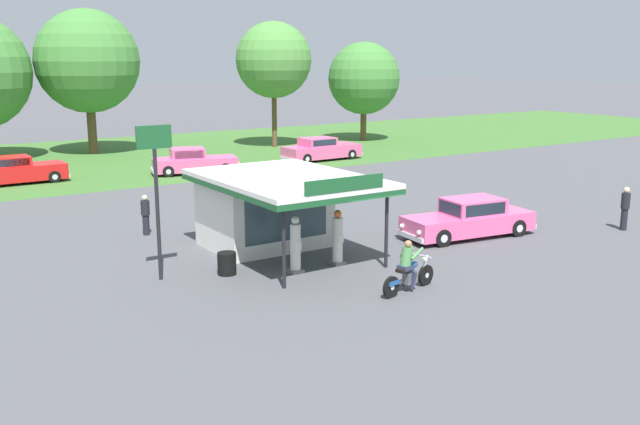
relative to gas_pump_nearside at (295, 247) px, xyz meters
name	(u,v)px	position (x,y,z in m)	size (l,w,h in m)	color
ground_plane	(365,266)	(2.31, -0.63, -0.85)	(300.00, 300.00, 0.00)	#4C4C51
grass_verge_strip	(97,159)	(2.31, 29.37, -0.84)	(120.00, 24.00, 0.01)	#3D6B2D
service_station_kiosk	(270,203)	(0.83, 3.07, 0.80)	(4.80, 6.91, 3.25)	silver
gas_pump_nearside	(295,247)	(0.00, 0.00, 0.00)	(0.44, 0.44, 1.86)	slate
gas_pump_offside	(338,240)	(1.65, 0.00, 0.00)	(0.44, 0.44, 1.87)	slate
motorcycle_with_rider	(408,270)	(1.77, -3.47, -0.19)	(2.25, 0.74, 1.58)	black
featured_classic_sedan	(469,219)	(8.02, 0.28, -0.17)	(5.55, 2.44, 1.49)	#E55993
parked_car_back_row_left	(193,162)	(5.30, 20.11, -0.16)	(5.35, 3.15, 1.53)	#E55993
parked_car_back_row_right	(321,150)	(14.65, 20.54, -0.15)	(5.64, 2.10, 1.52)	#E55993
parked_car_back_row_centre	(18,171)	(-4.08, 22.22, -0.15)	(5.06, 1.93, 1.52)	red
bystander_standing_back_lot	(625,207)	(13.95, -2.40, 0.08)	(0.34, 0.34, 1.75)	black
bystander_leaning_by_kiosk	(146,214)	(-2.27, 7.42, -0.02)	(0.34, 0.34, 1.58)	black
tree_oak_distant_spare	(89,63)	(2.99, 32.13, 5.50)	(7.13, 7.13, 10.02)	brown
tree_oak_far_right	(275,61)	(15.61, 28.24, 5.55)	(5.66, 5.66, 9.34)	brown
tree_oak_right	(364,78)	(23.71, 27.92, 4.17)	(5.79, 5.79, 7.93)	brown
roadside_pole_sign	(156,176)	(-3.91, 1.69, 2.44)	(1.10, 0.12, 4.81)	black
spare_tire_stack	(227,263)	(-1.94, 1.03, -0.49)	(0.60, 0.60, 0.72)	black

